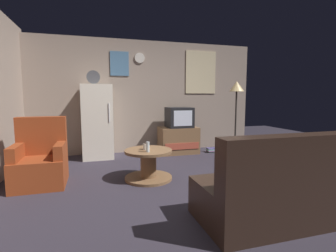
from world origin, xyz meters
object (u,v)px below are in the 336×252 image
at_px(mug_ceramic_tan, 146,146).
at_px(armchair, 41,161).
at_px(mug_ceramic_white, 145,147).
at_px(tv_stand, 178,140).
at_px(coffee_table, 148,164).
at_px(wine_glass, 148,147).
at_px(couch, 284,191).
at_px(crt_tv, 179,117).
at_px(book_stack, 211,150).
at_px(fridge, 97,121).
at_px(standing_lamp, 237,92).

relative_size(mug_ceramic_tan, armchair, 0.09).
bearing_deg(mug_ceramic_white, tv_stand, 55.94).
height_order(coffee_table, mug_ceramic_white, mug_ceramic_white).
distance_m(wine_glass, couch, 1.86).
relative_size(coffee_table, couch, 0.42).
relative_size(coffee_table, armchair, 0.75).
height_order(wine_glass, mug_ceramic_tan, wine_glass).
relative_size(crt_tv, book_stack, 2.56).
height_order(coffee_table, mug_ceramic_tan, mug_ceramic_tan).
bearing_deg(fridge, standing_lamp, -8.90).
bearing_deg(tv_stand, wine_glass, -121.38).
distance_m(tv_stand, standing_lamp, 1.65).
relative_size(standing_lamp, couch, 0.94).
bearing_deg(coffee_table, standing_lamp, 28.15).
height_order(tv_stand, armchair, armchair).
xyz_separation_m(mug_ceramic_white, book_stack, (1.80, 1.43, -0.45)).
height_order(mug_ceramic_white, mug_ceramic_tan, same).
bearing_deg(standing_lamp, tv_stand, 161.76).
relative_size(mug_ceramic_tan, couch, 0.05).
bearing_deg(couch, wine_glass, 126.08).
xyz_separation_m(coffee_table, wine_glass, (-0.04, -0.16, 0.30)).
distance_m(fridge, book_stack, 2.58).
bearing_deg(armchair, tv_stand, 28.04).
height_order(fridge, mug_ceramic_white, fridge).
bearing_deg(coffee_table, fridge, 113.49).
relative_size(armchair, couch, 0.56).
bearing_deg(wine_glass, book_stack, 41.55).
xyz_separation_m(wine_glass, armchair, (-1.49, 0.38, -0.20)).
relative_size(tv_stand, crt_tv, 1.56).
height_order(armchair, book_stack, armchair).
xyz_separation_m(coffee_table, couch, (1.05, -1.65, 0.08)).
xyz_separation_m(mug_ceramic_white, mug_ceramic_tan, (0.01, 0.02, 0.00)).
bearing_deg(wine_glass, mug_ceramic_white, 89.84).
distance_m(standing_lamp, armchair, 3.99).
bearing_deg(couch, book_stack, 76.99).
relative_size(tv_stand, couch, 0.49).
height_order(tv_stand, couch, couch).
relative_size(crt_tv, coffee_table, 0.75).
bearing_deg(wine_glass, tv_stand, 58.62).
height_order(wine_glass, armchair, armchair).
distance_m(crt_tv, coffee_table, 1.97).
bearing_deg(crt_tv, coffee_table, -123.26).
distance_m(mug_ceramic_white, armchair, 1.51).
relative_size(crt_tv, wine_glass, 3.60).
bearing_deg(book_stack, coffee_table, -140.70).
bearing_deg(crt_tv, tv_stand, 176.80).
bearing_deg(armchair, mug_ceramic_white, -7.93).
bearing_deg(book_stack, wine_glass, -138.45).
distance_m(mug_ceramic_white, couch, 2.00).
distance_m(tv_stand, wine_glass, 2.04).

